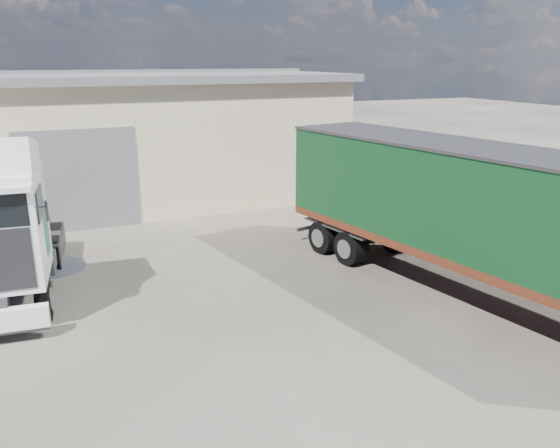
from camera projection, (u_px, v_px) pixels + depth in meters
name	position (u px, v px, depth m)	size (l,w,h in m)	color
ground	(224.00, 347.00, 11.59)	(120.00, 120.00, 0.00)	black
brick_boundary_wall	(461.00, 185.00, 20.91)	(0.35, 26.00, 2.50)	#993727
box_trailer	(467.00, 205.00, 13.70)	(4.60, 11.85, 3.85)	#2D2D30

